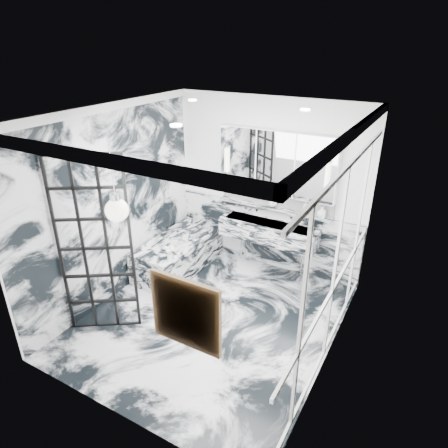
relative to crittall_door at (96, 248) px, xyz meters
The scene contains 25 objects.
floor 1.86m from the crittall_door, 34.54° to the left, with size 3.60×3.60×0.00m, color silver.
ceiling 2.15m from the crittall_door, 34.54° to the left, with size 3.60×3.60×0.00m, color white.
wall_back 2.87m from the crittall_door, 65.78° to the left, with size 3.60×3.60×0.00m, color white.
wall_front 1.55m from the crittall_door, 40.24° to the right, with size 3.60×3.60×0.00m, color white.
wall_left 0.94m from the crittall_door, 117.88° to the left, with size 3.60×3.60×0.00m, color white.
wall_right 2.90m from the crittall_door, 16.23° to the left, with size 3.60×3.60×0.00m, color white.
marble_clad_back 2.91m from the crittall_door, 65.57° to the left, with size 3.18×0.05×1.05m, color silver.
marble_clad_left 0.92m from the crittall_door, 117.04° to the left, with size 0.02×3.56×2.68m, color silver.
panel_molding 2.87m from the crittall_door, 16.35° to the left, with size 0.03×3.40×2.30m, color white.
soap_bottle_a 3.12m from the crittall_door, 53.78° to the left, with size 0.08×0.08×0.21m, color #8C5919.
soap_bottle_b 3.29m from the crittall_door, 49.89° to the left, with size 0.08×0.08×0.18m, color #4C4C51.
soap_bottle_c 3.28m from the crittall_door, 50.24° to the left, with size 0.13×0.13×0.17m, color silver.
face_pot 2.83m from the crittall_door, 62.63° to the left, with size 0.14×0.14×0.14m, color white.
amber_bottle 3.11m from the crittall_door, 54.13° to the left, with size 0.04×0.04×0.10m, color #8C5919.
flower_vase 1.26m from the crittall_door, 74.37° to the left, with size 0.08×0.08×0.12m, color silver.
crittall_door is the anchor object (origin of this frame).
artwork 2.27m from the crittall_door, 25.22° to the right, with size 0.52×0.05×0.52m, color gold.
pendant_light 1.32m from the crittall_door, 26.26° to the right, with size 0.23×0.23×0.23m, color white.
trough_sink 2.75m from the crittall_door, 60.75° to the left, with size 1.60×0.45×0.30m, color silver.
ledge 2.86m from the crittall_door, 62.37° to the left, with size 1.90×0.14×0.04m, color silver.
subway_tile 2.91m from the crittall_door, 62.94° to the left, with size 1.90×0.03×0.23m, color white.
mirror_cabinet 2.93m from the crittall_door, 62.42° to the left, with size 1.90×0.16×1.00m, color white.
sconce_left 2.56m from the crittall_door, 78.34° to the left, with size 0.07×0.07×0.40m, color white.
sconce_right 3.30m from the crittall_door, 48.68° to the left, with size 0.07×0.07×0.40m, color white.
bathtub 1.93m from the crittall_door, 90.07° to the left, with size 0.75×1.65×0.55m, color silver.
Camera 1 is at (2.34, -3.81, 3.57)m, focal length 32.00 mm.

